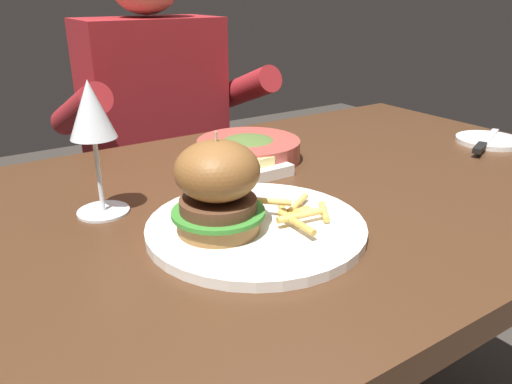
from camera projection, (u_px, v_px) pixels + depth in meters
dining_table at (268, 245)px, 0.84m from camera, size 1.34×0.77×0.74m
main_plate at (256, 227)px, 0.68m from camera, size 0.30×0.30×0.01m
burger_sandwich at (218, 187)px, 0.63m from camera, size 0.12×0.12×0.13m
fries_pile at (297, 211)px, 0.68m from camera, size 0.10×0.12×0.03m
wine_glass at (92, 117)px, 0.68m from camera, size 0.08×0.08×0.20m
bread_plate at (489, 140)px, 1.07m from camera, size 0.14×0.14×0.01m
table_knife at (485, 142)px, 1.03m from camera, size 0.19×0.09×0.01m
butter_dish at (264, 169)px, 0.88m from camera, size 0.09×0.06×0.04m
soup_bowl at (249, 149)px, 0.96m from camera, size 0.20×0.20×0.05m
diner_person at (159, 171)px, 1.43m from camera, size 0.51×0.36×1.18m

